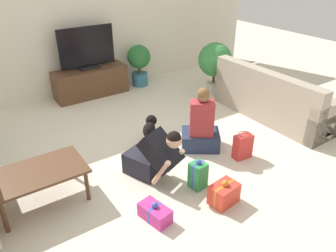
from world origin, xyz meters
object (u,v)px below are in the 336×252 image
Objects in this scene: gift_box_c at (224,194)px; person_kneeling at (154,156)px; potted_plant_corner_right at (215,61)px; sofa_right at (275,100)px; tv at (87,50)px; gift_bag_a at (243,146)px; tv_console at (91,82)px; gift_box_b at (155,213)px; person_sitting at (201,128)px; dog at (150,128)px; coffee_table at (38,175)px; potted_plant_back_right at (139,62)px; gift_box_a at (198,175)px.

person_kneeling is at bearing 116.50° from gift_box_c.
potted_plant_corner_right is 3.01m from person_kneeling.
person_kneeling is at bearing 97.40° from sofa_right.
gift_bag_a is (0.83, -3.17, -0.71)m from tv.
gift_box_b is (-0.76, -3.49, -0.18)m from tv_console.
person_sitting is 1.54m from gift_box_b.
dog is at bearing -8.55° from person_sitting.
tv_console is at bearing 90.14° from gift_box_c.
gift_box_b is (-2.82, -2.31, -0.54)m from potted_plant_corner_right.
coffee_table is 2.90× the size of gift_box_c.
person_kneeling is 0.74m from gift_box_b.
gift_box_b is at bearing -117.56° from potted_plant_back_right.
sofa_right is 5.36× the size of gift_box_a.
coffee_table is 3.09m from tv.
person_kneeling is (-2.59, -0.34, 0.03)m from sofa_right.
person_sitting reaches higher than sofa_right.
sofa_right is 5.63× the size of gift_bag_a.
person_sitting is at bearing 48.82° from gift_box_a.
person_sitting is at bearing -78.93° from tv_console.
gift_box_b is (-0.76, -1.34, -0.17)m from dog.
potted_plant_back_right is 2.48× the size of gift_box_c.
sofa_right reaches higher than tv_console.
gift_box_a is (-0.06, -3.32, -0.10)m from tv_console.
person_sitting reaches higher than gift_box_c.
tv_console is (1.64, 2.56, -0.11)m from coffee_table.
gift_box_b is at bearing 68.52° from person_sitting.
sofa_right is at bearing 18.67° from gift_box_a.
tv_console is at bearing 104.71° from gift_bag_a.
tv is at bearing 57.36° from coffee_table.
gift_bag_a is at bearing 32.81° from gift_box_c.
tv reaches higher than gift_bag_a.
person_sitting is at bearing 121.48° from gift_bag_a.
coffee_table is 0.71× the size of tv_console.
sofa_right is 2.48× the size of potted_plant_back_right.
person_kneeling reaches higher than coffee_table.
tv_console is 0.61m from tv.
person_kneeling is 1.91× the size of dog.
tv_console is 3.32m from gift_box_a.
coffee_table is 2.53× the size of gift_box_a.
tv_console is 3.73× the size of gift_bag_a.
potted_plant_corner_right is at bearing -47.81° from potted_plant_back_right.
person_sitting is at bearing 176.73° from dog.
potted_plant_corner_right is (3.70, 1.39, 0.25)m from coffee_table.
gift_box_a is (-2.26, -0.76, -0.12)m from sofa_right.
sofa_right is 3.43m from tv.
gift_box_c reaches higher than gift_box_b.
dog reaches higher than gift_box_b.
tv is at bearing 0.00° from tv_console.
potted_plant_back_right is (2.68, 2.51, 0.13)m from coffee_table.
person_sitting reaches higher than person_kneeling.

